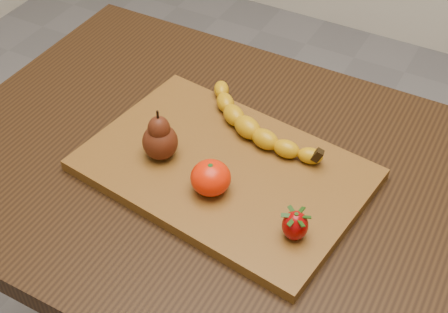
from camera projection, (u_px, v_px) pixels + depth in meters
The scene contains 6 objects.
table at pixel (226, 208), 1.11m from camera, with size 1.00×0.70×0.76m.
cutting_board at pixel (224, 170), 1.03m from camera, with size 0.45×0.30×0.02m, color brown.
banana at pixel (247, 127), 1.06m from camera, with size 0.23×0.06×0.04m, color #C59209, non-canonical shape.
pear at pixel (159, 134), 1.01m from camera, with size 0.06×0.06×0.09m, color #4C1D0C, non-canonical shape.
mandarin at pixel (211, 178), 0.96m from camera, with size 0.06×0.06×0.05m, color red.
strawberry at pixel (295, 225), 0.90m from camera, with size 0.04×0.04×0.05m, color #950404, non-canonical shape.
Camera 1 is at (0.35, -0.66, 1.49)m, focal length 50.00 mm.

